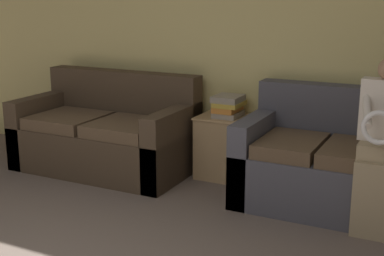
# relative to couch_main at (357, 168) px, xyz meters

# --- Properties ---
(wall_back) EXTENTS (6.98, 0.06, 2.55)m
(wall_back) POSITION_rel_couch_main_xyz_m (-1.41, 0.49, 0.94)
(wall_back) COLOR #DBCC7F
(wall_back) RESTS_ON ground_plane
(couch_main) EXTENTS (1.81, 0.90, 0.93)m
(couch_main) POSITION_rel_couch_main_xyz_m (0.00, 0.00, 0.00)
(couch_main) COLOR #4C4C56
(couch_main) RESTS_ON ground_plane
(couch_side) EXTENTS (1.66, 0.89, 0.92)m
(couch_side) POSITION_rel_couch_main_xyz_m (-2.34, -0.04, -0.01)
(couch_side) COLOR #473828
(couch_side) RESTS_ON ground_plane
(child_left_seated) EXTENTS (0.35, 0.37, 1.24)m
(child_left_seated) POSITION_rel_couch_main_xyz_m (0.20, -0.37, 0.34)
(child_left_seated) COLOR tan
(child_left_seated) RESTS_ON ground_plane
(side_shelf) EXTENTS (0.53, 0.42, 0.58)m
(side_shelf) POSITION_rel_couch_main_xyz_m (-1.19, 0.23, -0.03)
(side_shelf) COLOR tan
(side_shelf) RESTS_ON ground_plane
(book_stack) EXTENTS (0.25, 0.30, 0.19)m
(book_stack) POSITION_rel_couch_main_xyz_m (-1.19, 0.23, 0.35)
(book_stack) COLOR gray
(book_stack) RESTS_ON side_shelf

